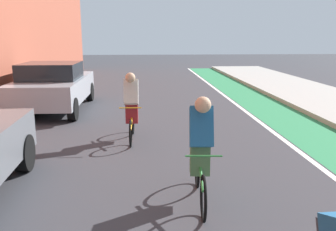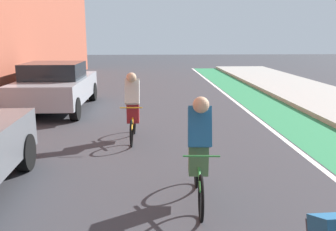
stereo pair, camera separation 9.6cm
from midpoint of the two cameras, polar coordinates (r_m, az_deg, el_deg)
ground_plane at (r=7.22m, az=0.67°, el=-6.49°), size 74.00×74.00×0.00m
bike_lane_paint at (r=9.98m, az=21.15°, el=-1.88°), size 1.60×33.64×0.00m
lane_divider_stripe at (r=9.65m, az=16.27°, el=-2.01°), size 0.12×33.64×0.00m
parked_sedan_silver at (r=12.00m, az=-17.23°, el=4.59°), size 2.01×4.27×1.53m
cyclist_trailing at (r=5.08m, az=5.53°, el=-5.40°), size 0.48×1.67×1.59m
cyclist_far at (r=8.14m, az=-5.36°, el=1.55°), size 0.48×1.65×1.58m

